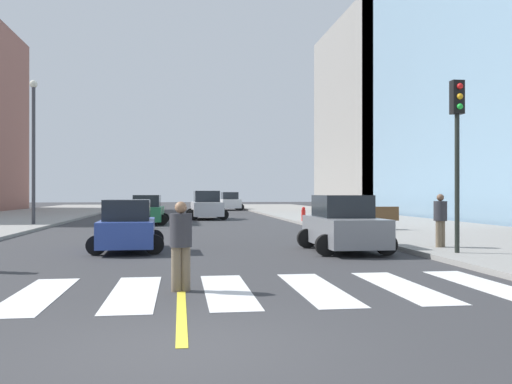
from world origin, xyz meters
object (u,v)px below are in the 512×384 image
Objects in this scene: car_gray_second at (344,225)px; car_green_fourth at (147,211)px; pedestrian_crossing at (181,242)px; car_blue_third at (128,227)px; car_silver_nearest at (207,206)px; fire_hydrant at (304,214)px; street_lamp at (34,140)px; traffic_light_near_corner at (457,132)px; car_white_fifth at (230,202)px; park_bench at (380,218)px; pedestrian_waiting_east at (440,218)px.

car_green_fourth is at bearing -66.55° from car_gray_second.
pedestrian_crossing is (-5.35, -6.86, 0.10)m from car_gray_second.
car_silver_nearest is at bearing 78.69° from car_blue_third.
car_silver_nearest is 23.49m from car_gray_second.
street_lamp is (-16.08, -1.63, 4.36)m from fire_hydrant.
pedestrian_crossing is at bearing 29.38° from traffic_light_near_corner.
car_blue_third is 0.85× the size of car_white_fifth.
car_silver_nearest is 1.03× the size of car_white_fifth.
car_white_fifth reaches higher than park_bench.
car_blue_third is (-7.09, 1.00, -0.07)m from car_gray_second.
pedestrian_crossing is (-5.48, -51.17, 0.03)m from car_white_fifth.
park_bench is at bearing 30.22° from car_blue_third.
car_green_fourth is 4.57× the size of fire_hydrant.
park_bench is (1.40, 10.38, -3.05)m from traffic_light_near_corner.
car_green_fourth is at bearing -88.25° from pedestrian_waiting_east.
car_white_fifth is 51.46m from pedestrian_crossing.
car_white_fifth is at bearing -115.71° from pedestrian_waiting_east.
car_green_fourth reaches higher than car_blue_third.
traffic_light_near_corner is at bearing 50.25° from pedestrian_waiting_east.
street_lamp reaches higher than traffic_light_near_corner.
car_gray_second is 2.36× the size of pedestrian_crossing.
car_white_fifth is 27.43m from fire_hydrant.
traffic_light_near_corner is 2.94× the size of pedestrian_waiting_east.
car_white_fifth reaches higher than car_blue_third.
car_gray_second is (3.43, -23.24, -0.10)m from car_silver_nearest.
car_gray_second is 0.51× the size of street_lamp.
pedestrian_crossing is 25.09m from fire_hydrant.
car_gray_second is 0.81× the size of traffic_light_near_corner.
car_green_fourth is at bearing 57.42° from car_silver_nearest.
car_blue_third is 4.37× the size of fire_hydrant.
traffic_light_near_corner reaches higher than pedestrian_crossing.
street_lamp reaches higher than car_gray_second.
car_blue_third reaches higher than fire_hydrant.
pedestrian_waiting_east is (-1.09, -8.64, 0.42)m from park_bench.
car_gray_second is 1.07× the size of car_blue_third.
car_green_fourth is 0.79× the size of traffic_light_near_corner.
street_lamp is at bearing -48.63° from car_gray_second.
traffic_light_near_corner is at bearing -46.93° from street_lamp.
car_blue_third is at bearing -87.82° from car_green_fourth.
street_lamp reaches higher than car_blue_third.
pedestrian_crossing is at bearing -83.88° from car_green_fourth.
car_green_fourth is 7.65m from street_lamp.
car_silver_nearest is 30.16m from pedestrian_crossing.
park_bench is 17.78m from pedestrian_crossing.
traffic_light_near_corner is 10.91m from park_bench.
street_lamp reaches higher than park_bench.
pedestrian_crossing is 10.59m from pedestrian_waiting_east.
park_bench is at bearing -22.04° from street_lamp.
traffic_light_near_corner is (9.91, -3.26, 2.94)m from car_blue_third.
park_bench is 8.72m from pedestrian_waiting_east.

